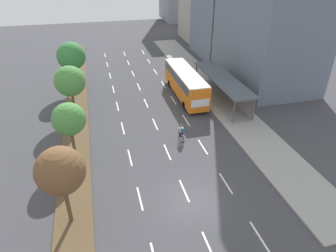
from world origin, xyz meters
name	(u,v)px	position (x,y,z in m)	size (l,w,h in m)	color
ground_plane	(189,201)	(0.00, 0.00, 0.00)	(140.00, 140.00, 0.00)	#424247
median_strip	(77,101)	(-8.30, 20.00, 0.06)	(2.60, 52.00, 0.12)	brown
sidewalk_right	(209,87)	(9.25, 20.00, 0.07)	(4.50, 52.00, 0.15)	#9E9E99
lane_divider_left	(117,106)	(-3.50, 17.38, 0.00)	(0.14, 45.77, 0.01)	white
lane_divider_center	(146,103)	(0.00, 17.38, 0.00)	(0.14, 45.77, 0.01)	white
lane_divider_right	(173,100)	(3.50, 17.38, 0.00)	(0.14, 45.77, 0.01)	white
bus_shelter	(224,86)	(9.53, 15.91, 1.87)	(2.90, 12.96, 2.86)	gray
bus	(185,81)	(5.25, 18.11, 2.07)	(2.54, 11.29, 3.37)	orange
cyclist	(181,133)	(1.85, 8.27, 0.79)	(0.46, 1.82, 1.71)	black
median_tree_nearest	(60,171)	(-8.44, 0.16, 4.39)	(3.14, 3.14, 5.86)	brown
median_tree_second	(69,119)	(-8.27, 8.09, 3.79)	(2.89, 2.89, 5.13)	brown
median_tree_third	(70,81)	(-8.34, 16.02, 4.21)	(3.28, 3.28, 5.75)	brown
median_tree_fourth	(71,56)	(-8.35, 23.95, 4.57)	(3.61, 3.61, 6.27)	brown
building_mid_right	(223,16)	(16.66, 33.88, 6.78)	(8.16, 10.76, 13.56)	slate
building_far_right	(206,11)	(17.11, 43.42, 6.13)	(7.13, 14.39, 12.25)	#A39E93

